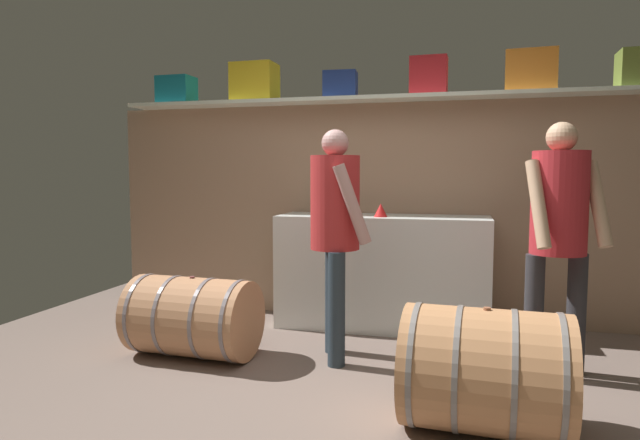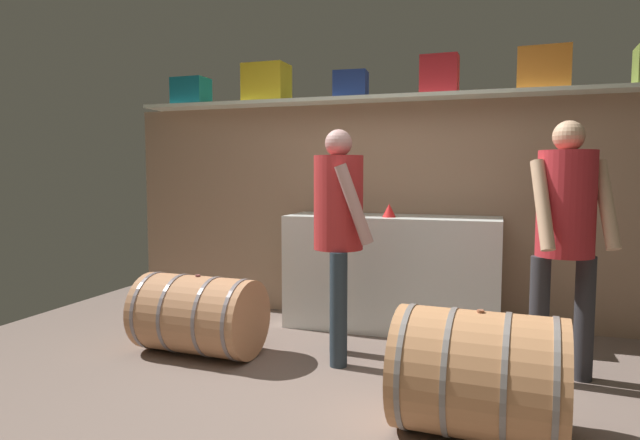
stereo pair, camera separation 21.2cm
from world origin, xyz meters
name	(u,v)px [view 1 (the left image)]	position (x,y,z in m)	size (l,w,h in m)	color
ground_plane	(347,381)	(0.00, 0.53, -0.01)	(6.31, 7.44, 0.02)	#746258
back_wall_panel	(383,212)	(0.00, 2.12, 0.96)	(5.11, 0.10, 1.92)	#A17E64
high_shelf_board	(382,99)	(0.00, 1.97, 1.94)	(4.70, 0.40, 0.03)	silver
toolcase_teal	(177,91)	(-1.95, 1.97, 2.08)	(0.32, 0.24, 0.26)	#137084
toolcase_yellow	(255,83)	(-1.16, 1.97, 2.13)	(0.39, 0.28, 0.34)	yellow
toolcase_navy	(340,85)	(-0.37, 1.97, 2.07)	(0.29, 0.21, 0.23)	navy
toolcase_red	(429,76)	(0.39, 1.97, 2.12)	(0.30, 0.18, 0.32)	red
toolcase_orange	(531,71)	(1.19, 1.97, 2.12)	(0.39, 0.24, 0.33)	orange
toolcase_olive	(640,69)	(1.98, 1.97, 2.10)	(0.31, 0.29, 0.29)	olive
work_cabinet	(382,272)	(0.04, 1.78, 0.48)	(1.76, 0.56, 0.95)	white
wine_bottle_clear	(328,198)	(-0.40, 1.66, 1.10)	(0.07, 0.07, 0.32)	#B6C2B7
wine_glass	(348,204)	(-0.28, 1.89, 1.04)	(0.08, 0.08, 0.13)	white
red_funnel	(381,210)	(0.04, 1.67, 1.01)	(0.11, 0.11, 0.11)	red
wine_barrel_near	(485,371)	(0.81, 0.02, 0.32)	(0.85, 0.68, 0.64)	tan
wine_barrel_far	(193,317)	(-1.16, 0.70, 0.29)	(0.91, 0.62, 0.58)	tan
winemaker_pouring	(559,222)	(1.28, 0.95, 1.00)	(0.54, 0.47, 1.63)	#2E2D31
visitor_tasting	(336,220)	(-0.16, 0.91, 0.99)	(0.46, 0.52, 1.61)	#27343E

